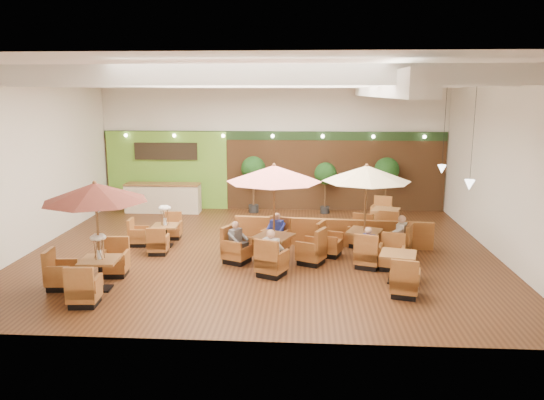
# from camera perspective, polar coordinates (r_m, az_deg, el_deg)

# --- Properties ---
(room) EXTENTS (14.04, 14.00, 5.52)m
(room) POSITION_cam_1_polar(r_m,az_deg,el_deg) (16.84, -0.02, 7.61)
(room) COLOR #381E0F
(room) RESTS_ON ground
(service_counter) EXTENTS (3.00, 0.75, 1.18)m
(service_counter) POSITION_cam_1_polar(r_m,az_deg,el_deg) (21.84, -11.64, 0.21)
(service_counter) COLOR beige
(service_counter) RESTS_ON ground
(booth_divider) EXTENTS (6.23, 0.70, 0.86)m
(booth_divider) POSITION_cam_1_polar(r_m,az_deg,el_deg) (16.87, 6.45, -3.48)
(booth_divider) COLOR brown
(booth_divider) RESTS_ON ground
(table_0) EXTENTS (2.61, 2.70, 2.73)m
(table_0) POSITION_cam_1_polar(r_m,az_deg,el_deg) (13.41, -18.62, -1.31)
(table_0) COLOR brown
(table_0) RESTS_ON ground
(table_1) EXTENTS (3.02, 3.02, 2.87)m
(table_1) POSITION_cam_1_polar(r_m,az_deg,el_deg) (14.70, 0.21, 0.35)
(table_1) COLOR brown
(table_1) RESTS_ON ground
(table_2) EXTENTS (2.88, 2.88, 2.77)m
(table_2) POSITION_cam_1_polar(r_m,az_deg,el_deg) (15.56, 10.06, 0.60)
(table_2) COLOR brown
(table_2) RESTS_ON ground
(table_3) EXTENTS (1.58, 2.33, 1.47)m
(table_3) POSITION_cam_1_polar(r_m,az_deg,el_deg) (17.11, -12.10, -3.43)
(table_3) COLOR brown
(table_3) RESTS_ON ground
(table_4) EXTENTS (1.07, 2.74, 0.98)m
(table_4) POSITION_cam_1_polar(r_m,az_deg,el_deg) (14.01, 13.37, -7.14)
(table_4) COLOR brown
(table_4) RESTS_ON ground
(table_5) EXTENTS (1.14, 2.85, 1.01)m
(table_5) POSITION_cam_1_polar(r_m,az_deg,el_deg) (18.92, 12.07, -2.17)
(table_5) COLOR brown
(table_5) RESTS_ON ground
(topiary_0) EXTENTS (0.98, 0.98, 2.28)m
(topiary_0) POSITION_cam_1_polar(r_m,az_deg,el_deg) (21.18, -2.02, 3.16)
(topiary_0) COLOR black
(topiary_0) RESTS_ON ground
(topiary_1) EXTENTS (0.89, 0.89, 2.06)m
(topiary_1) POSITION_cam_1_polar(r_m,az_deg,el_deg) (21.12, 5.77, 2.63)
(topiary_1) COLOR black
(topiary_1) RESTS_ON ground
(topiary_2) EXTENTS (0.98, 0.98, 2.27)m
(topiary_2) POSITION_cam_1_polar(r_m,az_deg,el_deg) (21.33, 12.23, 2.95)
(topiary_2) COLOR black
(topiary_2) RESTS_ON ground
(diner_0) EXTENTS (0.45, 0.41, 0.82)m
(diner_0) POSITION_cam_1_polar(r_m,az_deg,el_deg) (13.96, -0.05, -5.19)
(diner_0) COLOR silver
(diner_0) RESTS_ON ground
(diner_1) EXTENTS (0.42, 0.40, 0.77)m
(diner_1) POSITION_cam_1_polar(r_m,az_deg,el_deg) (15.99, 0.43, -3.09)
(diner_1) COLOR #23339A
(diner_1) RESTS_ON ground
(diner_2) EXTENTS (0.41, 0.43, 0.75)m
(diner_2) POSITION_cam_1_polar(r_m,az_deg,el_deg) (15.07, -3.80, -4.06)
(diner_2) COLOR slate
(diner_2) RESTS_ON ground
(diner_3) EXTENTS (0.40, 0.39, 0.71)m
(diner_3) POSITION_cam_1_polar(r_m,az_deg,el_deg) (14.85, 10.34, -4.52)
(diner_3) COLOR #23339A
(diner_3) RESTS_ON ground
(diner_4) EXTENTS (0.43, 0.46, 0.82)m
(diner_4) POSITION_cam_1_polar(r_m,az_deg,el_deg) (15.96, 13.56, -3.38)
(diner_4) COLOR silver
(diner_4) RESTS_ON ground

